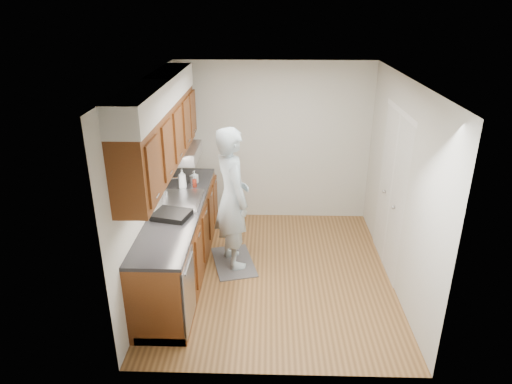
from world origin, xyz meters
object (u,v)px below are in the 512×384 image
dish_rack (172,215)px  soda_can (195,183)px  soap_bottle_b (194,177)px  steel_can (191,180)px  person (232,189)px  soap_bottle_a (182,179)px

dish_rack → soda_can: bearing=96.8°
soap_bottle_b → soda_can: bearing=-81.2°
soda_can → soap_bottle_b: bearing=98.8°
soap_bottle_b → steel_can: 0.06m
person → dish_rack: (-0.67, -0.54, -0.11)m
soap_bottle_a → soda_can: (0.15, 0.07, -0.09)m
soap_bottle_a → soda_can: size_ratio=2.65×
soda_can → steel_can: steel_can is taller
person → soap_bottle_a: (-0.70, 0.34, 0.00)m
person → dish_rack: size_ratio=5.27×
soap_bottle_a → steel_can: 0.23m
steel_can → person: bearing=-41.2°
soap_bottle_b → steel_can: bearing=-147.4°
soap_bottle_b → dish_rack: (-0.10, -1.09, -0.06)m
person → soap_bottle_b: person is taller
soap_bottle_b → dish_rack: bearing=-95.3°
person → soda_can: 0.69m
soap_bottle_a → steel_can: bearing=64.8°
soap_bottle_a → dish_rack: (0.03, -0.88, -0.11)m
soap_bottle_b → soda_can: (0.02, -0.14, -0.04)m
person → soda_can: (-0.55, 0.41, -0.09)m
soap_bottle_b → steel_can: size_ratio=1.62×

